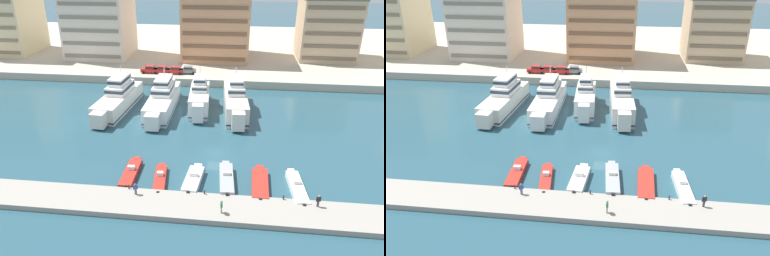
{
  "view_description": "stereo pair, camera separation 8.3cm",
  "coord_description": "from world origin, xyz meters",
  "views": [
    {
      "loc": [
        2.41,
        -51.01,
        28.05
      ],
      "look_at": [
        -4.05,
        2.97,
        2.5
      ],
      "focal_mm": 35.0,
      "sensor_mm": 36.0,
      "label": 1
    },
    {
      "loc": [
        2.5,
        -51.0,
        28.05
      ],
      "look_at": [
        -4.05,
        2.97,
        2.5
      ],
      "focal_mm": 35.0,
      "sensor_mm": 36.0,
      "label": 2
    }
  ],
  "objects": [
    {
      "name": "motorboat_white_center_right",
      "position": [
        11.09,
        -9.21,
        0.46
      ],
      "size": [
        2.23,
        8.45,
        1.36
      ],
      "color": "white",
      "rests_on": "ground"
    },
    {
      "name": "quay_promenade",
      "position": [
        0.0,
        65.57,
        0.89
      ],
      "size": [
        180.0,
        70.0,
        1.78
      ],
      "primitive_type": "cube",
      "color": "#BCB29E",
      "rests_on": "ground"
    },
    {
      "name": "apartment_block_left",
      "position": [
        -35.02,
        49.77,
        15.16
      ],
      "size": [
        16.77,
        15.89,
        28.65
      ],
      "color": "silver",
      "rests_on": "quay_promenade"
    },
    {
      "name": "bollard_east_mid",
      "position": [
        9.02,
        -12.33,
        1.05
      ],
      "size": [
        0.2,
        0.2,
        0.61
      ],
      "color": "#2D2D33",
      "rests_on": "pier_dock"
    },
    {
      "name": "yacht_ivory_far_left",
      "position": [
        -20.09,
        15.44,
        2.24
      ],
      "size": [
        5.92,
        19.92,
        8.09
      ],
      "color": "silver",
      "rests_on": "ground"
    },
    {
      "name": "yacht_white_left",
      "position": [
        -11.35,
        15.93,
        2.23
      ],
      "size": [
        4.54,
        20.13,
        7.98
      ],
      "color": "white",
      "rests_on": "ground"
    },
    {
      "name": "car_grey_center_left",
      "position": [
        -8.86,
        34.77,
        2.76
      ],
      "size": [
        4.19,
        2.1,
        1.8
      ],
      "color": "slate",
      "rests_on": "quay_promenade"
    },
    {
      "name": "pedestrian_far_side",
      "position": [
        12.92,
        -13.29,
        1.66
      ],
      "size": [
        0.6,
        0.31,
        1.59
      ],
      "color": "#282D3D",
      "rests_on": "pier_dock"
    },
    {
      "name": "motorboat_red_center",
      "position": [
        6.39,
        -8.72,
        0.41
      ],
      "size": [
        2.35,
        8.33,
        0.86
      ],
      "color": "red",
      "rests_on": "ground"
    },
    {
      "name": "motorboat_grey_center_left",
      "position": [
        1.95,
        -8.35,
        0.54
      ],
      "size": [
        2.24,
        8.31,
        1.47
      ],
      "color": "#9EA3A8",
      "rests_on": "ground"
    },
    {
      "name": "yacht_ivory_center_left",
      "position": [
        2.72,
        16.53,
        2.43
      ],
      "size": [
        5.16,
        18.81,
        8.3
      ],
      "color": "silver",
      "rests_on": "ground"
    },
    {
      "name": "apartment_block_mid_left",
      "position": [
        -3.23,
        52.03,
        13.06
      ],
      "size": [
        17.79,
        17.63,
        24.45
      ],
      "color": "tan",
      "rests_on": "quay_promenade"
    },
    {
      "name": "motorboat_red_far_left",
      "position": [
        -11.24,
        -8.1,
        0.41
      ],
      "size": [
        1.99,
        8.05,
        1.3
      ],
      "color": "red",
      "rests_on": "ground"
    },
    {
      "name": "car_red_far_left",
      "position": [
        -18.04,
        34.3,
        2.76
      ],
      "size": [
        4.18,
        2.08,
        1.8
      ],
      "color": "red",
      "rests_on": "quay_promenade"
    },
    {
      "name": "apartment_block_center_left",
      "position": [
        26.16,
        54.08,
        9.88
      ],
      "size": [
        14.92,
        14.28,
        18.05
      ],
      "color": "#C6AD89",
      "rests_on": "quay_promenade"
    },
    {
      "name": "car_red_left",
      "position": [
        -15.05,
        34.33,
        2.76
      ],
      "size": [
        4.17,
        2.07,
        1.8
      ],
      "color": "red",
      "rests_on": "quay_promenade"
    },
    {
      "name": "motorboat_red_left",
      "position": [
        -6.94,
        -9.09,
        0.38
      ],
      "size": [
        2.27,
        7.52,
        1.24
      ],
      "color": "red",
      "rests_on": "ground"
    },
    {
      "name": "pier_dock",
      "position": [
        0.0,
        -14.73,
        0.36
      ],
      "size": [
        120.0,
        5.3,
        0.72
      ],
      "primitive_type": "cube",
      "color": "#9E998E",
      "rests_on": "ground"
    },
    {
      "name": "car_red_mid_left",
      "position": [
        -11.92,
        34.3,
        2.76
      ],
      "size": [
        4.18,
        2.08,
        1.8
      ],
      "color": "red",
      "rests_on": "quay_promenade"
    },
    {
      "name": "pedestrian_near_edge",
      "position": [
        1.61,
        -15.8,
        1.75
      ],
      "size": [
        0.28,
        0.67,
        1.73
      ],
      "color": "#7A6B56",
      "rests_on": "pier_dock"
    },
    {
      "name": "pedestrian_mid_deck",
      "position": [
        -9.16,
        -13.4,
        1.65
      ],
      "size": [
        0.56,
        0.38,
        1.57
      ],
      "color": "#282D3D",
      "rests_on": "pier_dock"
    },
    {
      "name": "ground_plane",
      "position": [
        0.0,
        0.0,
        0.0
      ],
      "size": [
        400.0,
        400.0,
        0.0
      ],
      "primitive_type": "plane",
      "color": "#285160"
    },
    {
      "name": "bollard_west",
      "position": [
        -10.33,
        -12.33,
        1.05
      ],
      "size": [
        0.2,
        0.2,
        0.61
      ],
      "color": "#2D2D33",
      "rests_on": "pier_dock"
    },
    {
      "name": "bollard_west_mid",
      "position": [
        -0.65,
        -12.33,
        1.05
      ],
      "size": [
        0.2,
        0.2,
        0.61
      ],
      "color": "#2D2D33",
      "rests_on": "pier_dock"
    },
    {
      "name": "motorboat_white_mid_left",
      "position": [
        -2.44,
        -8.9,
        0.5
      ],
      "size": [
        2.52,
        7.28,
        1.48
      ],
      "color": "white",
      "rests_on": "ground"
    },
    {
      "name": "yacht_white_mid_left",
      "position": [
        -4.3,
        17.2,
        2.39
      ],
      "size": [
        4.4,
        14.98,
        8.18
      ],
      "color": "white",
      "rests_on": "ground"
    }
  ]
}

